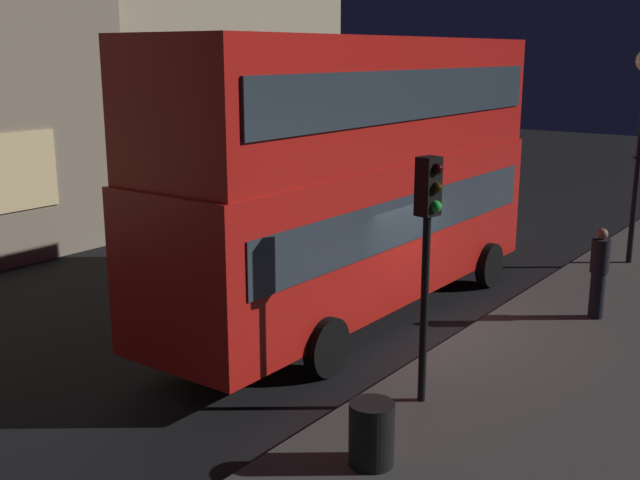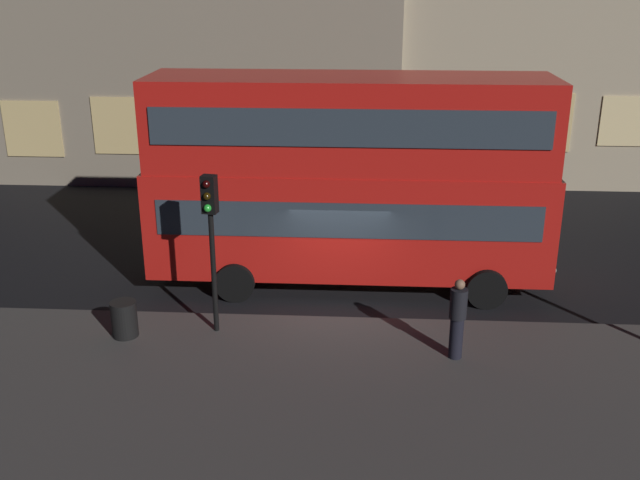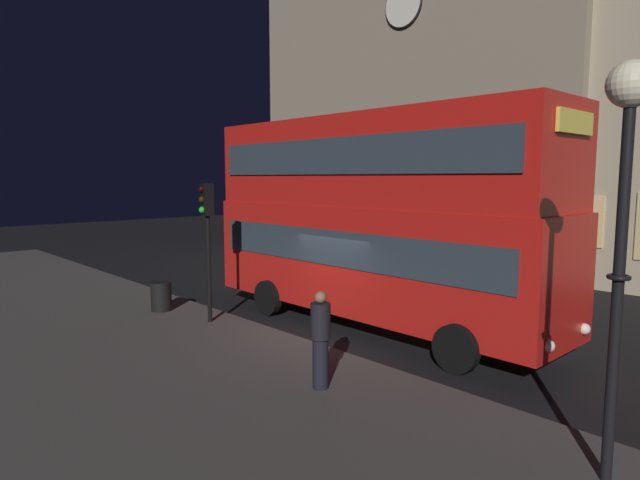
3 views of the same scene
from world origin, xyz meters
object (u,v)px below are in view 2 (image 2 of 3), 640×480
at_px(double_decker_bus, 349,173).
at_px(litter_bin, 124,319).
at_px(traffic_light_near_kerb, 211,221).
at_px(pedestrian, 457,318).

xyz_separation_m(double_decker_bus, litter_bin, (-5.01, -3.59, -2.55)).
relative_size(traffic_light_near_kerb, litter_bin, 4.42).
bearing_deg(pedestrian, traffic_light_near_kerb, 11.55).
bearing_deg(pedestrian, litter_bin, 17.07).
height_order(double_decker_bus, litter_bin, double_decker_bus).
bearing_deg(traffic_light_near_kerb, litter_bin, -159.31).
bearing_deg(traffic_light_near_kerb, double_decker_bus, 57.17).
height_order(double_decker_bus, traffic_light_near_kerb, double_decker_bus).
bearing_deg(double_decker_bus, litter_bin, -144.17).
xyz_separation_m(double_decker_bus, traffic_light_near_kerb, (-2.98, -3.21, -0.28)).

